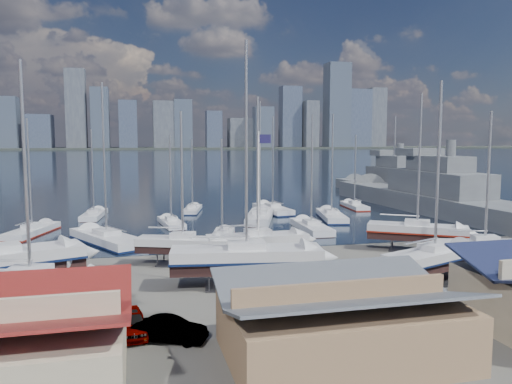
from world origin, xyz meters
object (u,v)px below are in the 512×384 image
object	(u,v)px
naval_ship_east	(438,202)
car_a	(131,322)
naval_ship_west	(393,188)
flagpole	(260,195)

from	to	relation	value
naval_ship_east	car_a	size ratio (longest dim) A/B	12.33
naval_ship_east	naval_ship_west	world-z (taller)	naval_ship_east
flagpole	naval_ship_east	bearing A→B (deg)	39.25
naval_ship_east	flagpole	bearing A→B (deg)	126.94
naval_ship_west	car_a	size ratio (longest dim) A/B	9.15
naval_ship_east	car_a	world-z (taller)	naval_ship_east
naval_ship_east	flagpole	size ratio (longest dim) A/B	4.40
naval_ship_east	car_a	bearing A→B (deg)	127.80
naval_ship_west	car_a	xyz separation A→B (m)	(-51.84, -62.37, -0.93)
car_a	flagpole	xyz separation A→B (m)	(10.22, 9.53, 6.22)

